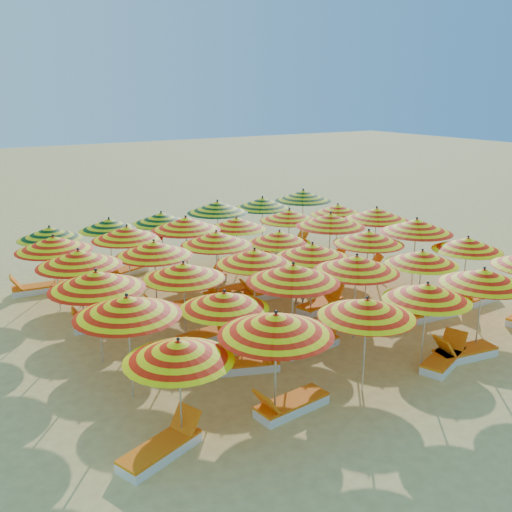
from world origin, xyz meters
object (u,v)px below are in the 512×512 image
Objects in this scene: umbrella_11 at (468,244)px; lounger_20 at (125,271)px; umbrella_17 at (416,226)px; lounger_13 at (227,292)px; umbrella_1 at (276,324)px; umbrella_18 at (79,258)px; umbrella_35 at (303,195)px; umbrella_16 at (368,237)px; lounger_15 at (360,269)px; lounger_7 at (430,313)px; lounger_8 at (475,299)px; lounger_21 at (254,253)px; umbrella_6 at (127,306)px; umbrella_25 at (127,233)px; lounger_10 at (321,304)px; umbrella_12 at (96,280)px; umbrella_23 at (376,214)px; umbrella_32 at (161,218)px; umbrella_0 at (179,351)px; umbrella_27 at (237,223)px; lounger_6 at (310,344)px; lounger_11 at (103,323)px; umbrella_29 at (338,210)px; umbrella_30 at (50,233)px; lounger_1 at (290,405)px; umbrella_2 at (367,308)px; umbrella_4 at (484,277)px; lounger_12 at (173,308)px; lounger_22 at (291,244)px; umbrella_33 at (217,207)px; lounger_9 at (208,335)px; lounger_5 at (246,364)px; umbrella_22 at (331,220)px; lounger_2 at (444,359)px; lounger_16 at (204,279)px; umbrella_28 at (289,215)px; lounger_14 at (265,293)px; lounger_3 at (464,352)px; umbrella_15 at (312,251)px; lounger_0 at (162,448)px; umbrella_24 at (54,244)px; umbrella_34 at (262,203)px; umbrella_13 at (183,271)px; lounger_17 at (298,261)px; umbrella_10 at (422,257)px; beachgoer_b at (240,317)px; umbrella_31 at (109,224)px; umbrella_7 at (224,300)px; umbrella_9 at (356,264)px; umbrella_8 at (293,273)px; beachgoer_a at (300,283)px.

umbrella_11 is 12.10m from lounger_20.
lounger_13 is (-5.77, 2.77, -2.13)m from umbrella_17.
umbrella_1 is 1.24× the size of umbrella_18.
lounger_20 is (-8.06, 0.17, -2.14)m from umbrella_35.
umbrella_16 reaches higher than lounger_15.
lounger_7 is 2.24m from lounger_8.
lounger_13 and lounger_21 have the same top height.
umbrella_6 is 0.85× the size of umbrella_25.
umbrella_11 reaches higher than lounger_10.
umbrella_12 is 0.91× the size of umbrella_23.
umbrella_32 reaches higher than lounger_8.
umbrella_27 is at bearing 54.17° from umbrella_0.
lounger_11 is at bearing 131.27° from lounger_6.
umbrella_29 is (10.96, 4.05, -0.14)m from umbrella_12.
umbrella_30 is 11.17m from lounger_1.
umbrella_17 is 0.95× the size of umbrella_23.
umbrella_4 is at bearing -0.19° from umbrella_2.
lounger_12 and lounger_15 have the same top height.
umbrella_11 is 0.92× the size of umbrella_18.
umbrella_11 reaches higher than lounger_22.
umbrella_1 is 1.13× the size of umbrella_33.
lounger_6 is at bearing -101.56° from umbrella_33.
lounger_5 is at bearing -96.81° from lounger_9.
lounger_2 is (-1.58, -6.62, -2.14)m from umbrella_22.
umbrella_17 is 9.31m from lounger_1.
umbrella_30 is 1.44× the size of lounger_16.
umbrella_28 reaches higher than lounger_14.
umbrella_12 reaches higher than lounger_3.
lounger_6 is 0.99× the size of lounger_13.
umbrella_15 is 1.67× the size of lounger_8.
umbrella_25 reaches higher than lounger_16.
umbrella_32 is 1.60× the size of lounger_0.
umbrella_27 is at bearing 45.41° from lounger_9.
umbrella_24 is 1.15× the size of umbrella_34.
lounger_10 is 3.23m from lounger_13.
umbrella_17 is at bearing 26.76° from umbrella_1.
umbrella_1 is 4.53m from umbrella_13.
umbrella_35 is 3.50m from lounger_17.
umbrella_33 is (-4.42, 8.38, 0.22)m from umbrella_11.
lounger_7 is (0.50, -0.04, -1.83)m from umbrella_10.
lounger_1 is at bearing -87.30° from umbrella_25.
lounger_3 is at bearing -170.52° from umbrella_4.
umbrella_28 reaches higher than beachgoer_b.
umbrella_15 is 1.24× the size of umbrella_31.
umbrella_7 reaches higher than lounger_14.
lounger_3 is 0.99× the size of lounger_5.
umbrella_9 is 0.88× the size of umbrella_32.
lounger_2 is (2.93, -2.52, -2.08)m from umbrella_8.
lounger_5 is (-8.21, -4.29, -2.09)m from umbrella_23.
beachgoer_a is at bearing 127.62° from umbrella_10.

